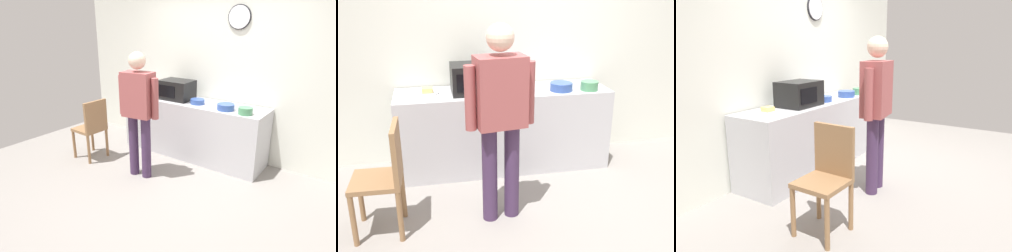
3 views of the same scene
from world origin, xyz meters
The scene contains 12 objects.
ground_plane centered at (0.00, 0.00, 0.00)m, with size 6.00×6.00×0.00m, color gray.
back_wall centered at (0.00, 1.60, 1.30)m, with size 5.40×0.13×2.60m.
kitchen_counter centered at (-0.25, 1.22, 0.44)m, with size 2.28×0.62×0.88m, color #B7B7BC.
microwave centered at (-0.55, 1.20, 1.03)m, with size 0.50×0.39×0.30m.
sandwich_plate centered at (-1.04, 1.25, 0.90)m, with size 0.23×0.23×0.07m.
salad_bowl centered at (-0.13, 1.14, 0.92)m, with size 0.21×0.21×0.07m, color #33519E.
cereal_bowl centered at (0.65, 1.04, 0.93)m, with size 0.19×0.19×0.10m, color #4C8E60.
mixing_bowl centered at (0.35, 1.08, 0.93)m, with size 0.24×0.24×0.09m, color #33519E.
fork_utensil centered at (0.63, 1.41, 0.89)m, with size 0.17×0.02×0.01m, color silver.
spoon_utensil centered at (-1.30, 1.17, 0.89)m, with size 0.17×0.02×0.01m, color silver.
person_standing centered at (-0.48, 0.21, 0.99)m, with size 0.59×0.29×1.69m.
wooden_chair centered at (-1.43, 0.21, 0.52)m, with size 0.41×0.41×0.94m.
Camera 1 is at (2.02, -2.59, 2.03)m, focal length 31.84 mm.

